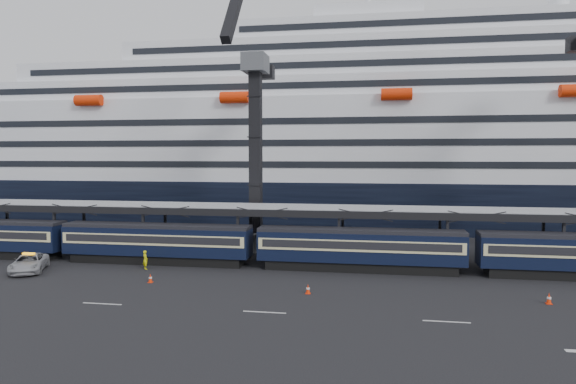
{
  "coord_description": "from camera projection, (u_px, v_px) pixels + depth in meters",
  "views": [
    {
      "loc": [
        -6.65,
        -37.61,
        10.65
      ],
      "look_at": [
        -14.75,
        10.0,
        7.27
      ],
      "focal_mm": 32.0,
      "sensor_mm": 36.0,
      "label": 1
    }
  ],
  "objects": [
    {
      "name": "ground",
      "position": [
        468.0,
        306.0,
        36.61
      ],
      "size": [
        260.0,
        260.0,
        0.0
      ],
      "primitive_type": "plane",
      "color": "black",
      "rests_on": "ground"
    },
    {
      "name": "train",
      "position": [
        396.0,
        248.0,
        47.07
      ],
      "size": [
        133.05,
        3.0,
        4.05
      ],
      "color": "black",
      "rests_on": "ground"
    },
    {
      "name": "canopy",
      "position": [
        444.0,
        212.0,
        50.01
      ],
      "size": [
        130.0,
        6.25,
        5.53
      ],
      "color": "gray",
      "rests_on": "ground"
    },
    {
      "name": "cruise_ship",
      "position": [
        411.0,
        146.0,
        81.16
      ],
      "size": [
        214.09,
        28.84,
        34.0
      ],
      "color": "black",
      "rests_on": "ground"
    },
    {
      "name": "crane_dark_near",
      "position": [
        255.0,
        145.0,
        57.41
      ],
      "size": [
        4.5,
        17.75,
        35.08
      ],
      "color": "#494C50",
      "rests_on": "ground"
    },
    {
      "name": "pickup_truck",
      "position": [
        29.0,
        263.0,
        47.34
      ],
      "size": [
        4.8,
        6.34,
        1.6
      ],
      "primitive_type": "imported",
      "rotation": [
        0.0,
        0.0,
        0.43
      ],
      "color": "#9D9FA4",
      "rests_on": "ground"
    },
    {
      "name": "worker",
      "position": [
        145.0,
        260.0,
        48.34
      ],
      "size": [
        0.77,
        0.75,
        1.79
      ],
      "primitive_type": "imported",
      "rotation": [
        0.0,
        0.0,
        2.42
      ],
      "color": "yellow",
      "rests_on": "ground"
    },
    {
      "name": "traffic_cone_b",
      "position": [
        150.0,
        278.0,
        43.27
      ],
      "size": [
        0.38,
        0.38,
        0.77
      ],
      "color": "red",
      "rests_on": "ground"
    },
    {
      "name": "traffic_cone_c",
      "position": [
        308.0,
        289.0,
        39.74
      ],
      "size": [
        0.39,
        0.39,
        0.78
      ],
      "color": "red",
      "rests_on": "ground"
    },
    {
      "name": "traffic_cone_d",
      "position": [
        549.0,
        298.0,
        36.99
      ],
      "size": [
        0.42,
        0.42,
        0.83
      ],
      "color": "red",
      "rests_on": "ground"
    }
  ]
}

